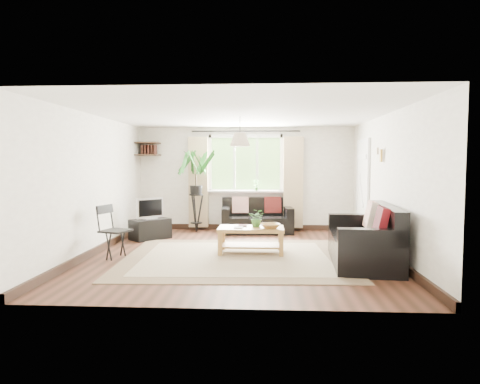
# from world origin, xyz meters

# --- Properties ---
(floor) EXTENTS (5.50, 5.50, 0.00)m
(floor) POSITION_xyz_m (0.00, 0.00, 0.00)
(floor) COLOR black
(floor) RESTS_ON ground
(ceiling) EXTENTS (5.50, 5.50, 0.00)m
(ceiling) POSITION_xyz_m (0.00, 0.00, 2.40)
(ceiling) COLOR white
(ceiling) RESTS_ON floor
(wall_back) EXTENTS (5.00, 0.02, 2.40)m
(wall_back) POSITION_xyz_m (0.00, 2.75, 1.20)
(wall_back) COLOR beige
(wall_back) RESTS_ON floor
(wall_front) EXTENTS (5.00, 0.02, 2.40)m
(wall_front) POSITION_xyz_m (0.00, -2.75, 1.20)
(wall_front) COLOR beige
(wall_front) RESTS_ON floor
(wall_left) EXTENTS (0.02, 5.50, 2.40)m
(wall_left) POSITION_xyz_m (-2.50, 0.00, 1.20)
(wall_left) COLOR beige
(wall_left) RESTS_ON floor
(wall_right) EXTENTS (0.02, 5.50, 2.40)m
(wall_right) POSITION_xyz_m (2.50, 0.00, 1.20)
(wall_right) COLOR beige
(wall_right) RESTS_ON floor
(rug) EXTENTS (3.79, 3.29, 0.02)m
(rug) POSITION_xyz_m (-0.04, -0.28, 0.01)
(rug) COLOR beige
(rug) RESTS_ON floor
(window) EXTENTS (2.50, 0.16, 2.16)m
(window) POSITION_xyz_m (0.00, 2.71, 1.55)
(window) COLOR white
(window) RESTS_ON wall_back
(door) EXTENTS (0.06, 0.96, 2.06)m
(door) POSITION_xyz_m (2.47, 1.70, 1.00)
(door) COLOR silver
(door) RESTS_ON wall_right
(corner_shelf) EXTENTS (0.50, 0.50, 0.34)m
(corner_shelf) POSITION_xyz_m (-2.25, 2.50, 1.89)
(corner_shelf) COLOR black
(corner_shelf) RESTS_ON wall_back
(pendant_lamp) EXTENTS (0.36, 0.36, 0.54)m
(pendant_lamp) POSITION_xyz_m (0.00, 0.40, 2.05)
(pendant_lamp) COLOR beige
(pendant_lamp) RESTS_ON ceiling
(wall_sconce) EXTENTS (0.12, 0.12, 0.28)m
(wall_sconce) POSITION_xyz_m (2.43, 0.30, 1.74)
(wall_sconce) COLOR beige
(wall_sconce) RESTS_ON wall_right
(sofa_back) EXTENTS (1.64, 0.91, 0.74)m
(sofa_back) POSITION_xyz_m (0.27, 2.29, 0.37)
(sofa_back) COLOR black
(sofa_back) RESTS_ON floor
(sofa_right) EXTENTS (1.93, 1.07, 0.88)m
(sofa_right) POSITION_xyz_m (1.97, -0.57, 0.44)
(sofa_right) COLOR black
(sofa_right) RESTS_ON floor
(coffee_table) EXTENTS (1.13, 0.62, 0.46)m
(coffee_table) POSITION_xyz_m (0.21, 0.08, 0.23)
(coffee_table) COLOR olive
(coffee_table) RESTS_ON floor
(table_plant) EXTENTS (0.34, 0.32, 0.31)m
(table_plant) POSITION_xyz_m (0.31, 0.13, 0.62)
(table_plant) COLOR #37702C
(table_plant) RESTS_ON coffee_table
(bowl) EXTENTS (0.41, 0.41, 0.08)m
(bowl) POSITION_xyz_m (0.54, -0.02, 0.50)
(bowl) COLOR olive
(bowl) RESTS_ON coffee_table
(book_a) EXTENTS (0.16, 0.21, 0.02)m
(book_a) POSITION_xyz_m (-0.08, -0.02, 0.47)
(book_a) COLOR silver
(book_a) RESTS_ON coffee_table
(book_b) EXTENTS (0.15, 0.20, 0.02)m
(book_b) POSITION_xyz_m (-0.02, 0.20, 0.47)
(book_b) COLOR #502220
(book_b) RESTS_ON coffee_table
(tv_stand) EXTENTS (0.85, 0.86, 0.42)m
(tv_stand) POSITION_xyz_m (-1.91, 1.36, 0.21)
(tv_stand) COLOR black
(tv_stand) RESTS_ON floor
(tv) EXTENTS (0.56, 0.57, 0.46)m
(tv) POSITION_xyz_m (-1.91, 1.36, 0.65)
(tv) COLOR #A5A5AA
(tv) RESTS_ON tv_stand
(palm_stand) EXTENTS (0.83, 0.83, 1.87)m
(palm_stand) POSITION_xyz_m (-1.11, 2.33, 0.93)
(palm_stand) COLOR black
(palm_stand) RESTS_ON floor
(folding_chair) EXTENTS (0.57, 0.57, 0.88)m
(folding_chair) POSITION_xyz_m (-2.01, -0.40, 0.44)
(folding_chair) COLOR black
(folding_chair) RESTS_ON floor
(sill_plant) EXTENTS (0.14, 0.10, 0.27)m
(sill_plant) POSITION_xyz_m (0.25, 2.63, 1.06)
(sill_plant) COLOR #2D6023
(sill_plant) RESTS_ON window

